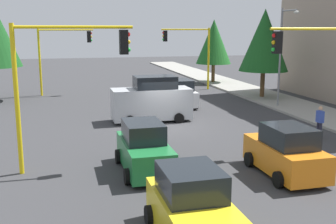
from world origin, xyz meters
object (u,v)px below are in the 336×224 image
traffic_signal_far_left (190,46)px  traffic_signal_near_right (63,68)px  pedestrian_crossing (320,121)px  delivery_van_silver (152,100)px  traffic_signal_far_right (61,48)px  car_yellow (192,208)px  tree_roadside_mid (264,40)px  street_lamp_curbside (283,47)px  tree_roadside_far (214,42)px  car_orange (286,152)px  car_white (179,94)px  car_green (144,149)px  traffic_signal_near_left (323,63)px

traffic_signal_far_left → traffic_signal_near_right: size_ratio=0.98×
pedestrian_crossing → delivery_van_silver: bearing=-129.8°
traffic_signal_far_right → car_yellow: traffic_signal_far_right is taller
tree_roadside_mid → delivery_van_silver: (6.00, -10.51, -3.40)m
traffic_signal_near_right → street_lamp_curbside: street_lamp_curbside is taller
street_lamp_curbside → delivery_van_silver: (1.61, -9.71, -3.07)m
traffic_signal_near_right → tree_roadside_far: bearing=147.6°
car_orange → car_white: bearing=179.8°
car_yellow → traffic_signal_far_right: bearing=-173.4°
car_green → car_yellow: (5.74, 0.15, -0.00)m
traffic_signal_near_right → car_green: traffic_signal_near_right is taller
traffic_signal_near_left → car_orange: 5.28m
street_lamp_curbside → car_orange: 14.47m
traffic_signal_far_left → traffic_signal_far_right: 11.39m
traffic_signal_far_left → tree_roadside_far: 5.53m
traffic_signal_near_left → car_green: (0.90, -8.48, -3.16)m
traffic_signal_far_left → car_white: bearing=-22.9°
car_white → pedestrian_crossing: 11.57m
tree_roadside_mid → pedestrian_crossing: (12.25, -3.01, -3.77)m
traffic_signal_near_left → street_lamp_curbside: size_ratio=0.82×
tree_roadside_far → car_orange: tree_roadside_far is taller
car_orange → traffic_signal_near_right: bearing=-108.4°
traffic_signal_far_right → tree_roadside_far: tree_roadside_far is taller
traffic_signal_near_right → car_yellow: bearing=25.0°
car_yellow → car_green: bearing=-178.5°
street_lamp_curbside → tree_roadside_mid: 4.47m
traffic_signal_far_left → car_yellow: bearing=-17.3°
traffic_signal_far_right → tree_roadside_far: bearing=104.8°
street_lamp_curbside → car_yellow: size_ratio=1.93×
car_yellow → tree_roadside_mid: bearing=148.6°
tree_roadside_far → traffic_signal_near_right: bearing=-32.4°
tree_roadside_mid → delivery_van_silver: 12.57m
car_white → pedestrian_crossing: size_ratio=2.44×
car_yellow → pedestrian_crossing: (-8.39, 9.61, 0.01)m
car_green → car_yellow: same height
traffic_signal_far_left → car_yellow: (26.64, -8.31, -3.12)m
traffic_signal_near_right → tree_roadside_far: 28.42m
traffic_signal_near_left → pedestrian_crossing: (-1.75, 1.28, -3.15)m
car_white → tree_roadside_far: bearing=148.9°
tree_roadside_far → car_green: size_ratio=1.63×
traffic_signal_far_right → tree_roadside_far: (-4.00, 15.19, 0.27)m
traffic_signal_near_left → pedestrian_crossing: size_ratio=3.37×
tree_roadside_far → car_green: bearing=-26.2°
delivery_van_silver → car_yellow: (14.64, -2.11, -0.39)m
car_white → car_orange: (15.13, -0.04, -0.00)m
traffic_signal_far_left → street_lamp_curbside: (10.39, 3.50, 0.33)m
traffic_signal_near_right → traffic_signal_near_left: (0.00, 11.42, -0.04)m
traffic_signal_far_left → street_lamp_curbside: 10.97m
car_green → pedestrian_crossing: car_green is taller
car_yellow → street_lamp_curbside: bearing=144.0°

